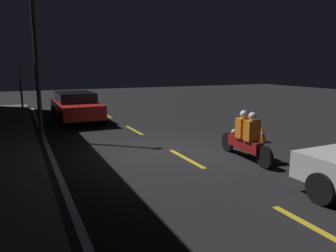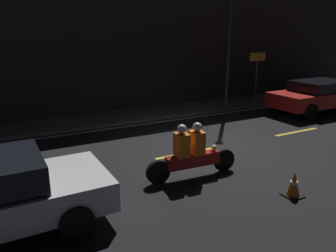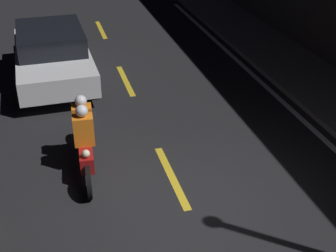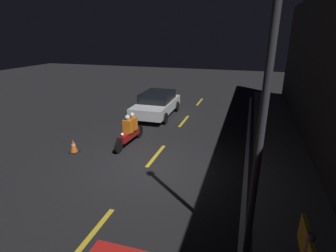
{
  "view_description": "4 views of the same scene",
  "coord_description": "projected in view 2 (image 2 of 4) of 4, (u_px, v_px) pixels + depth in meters",
  "views": [
    {
      "loc": [
        -8.81,
        4.15,
        2.56
      ],
      "look_at": [
        -0.33,
        0.25,
        0.83
      ],
      "focal_mm": 35.0,
      "sensor_mm": 36.0,
      "label": 1
    },
    {
      "loc": [
        -5.61,
        -7.6,
        3.38
      ],
      "look_at": [
        -1.48,
        0.25,
        0.82
      ],
      "focal_mm": 35.0,
      "sensor_mm": 36.0,
      "label": 2
    },
    {
      "loc": [
        5.73,
        -1.91,
        4.98
      ],
      "look_at": [
        -1.15,
        -0.03,
        0.98
      ],
      "focal_mm": 50.0,
      "sensor_mm": 36.0,
      "label": 3
    },
    {
      "loc": [
        7.72,
        3.23,
        4.51
      ],
      "look_at": [
        -1.13,
        0.45,
        1.24
      ],
      "focal_mm": 28.0,
      "sensor_mm": 36.0,
      "label": 4
    }
  ],
  "objects": [
    {
      "name": "building_front",
      "position": [
        138.0,
        38.0,
        14.0
      ],
      "size": [
        28.0,
        0.3,
        6.25
      ],
      "color": "#2D2826",
      "rests_on": "ground"
    },
    {
      "name": "lane_solid_kerb",
      "position": [
        164.0,
        121.0,
        12.81
      ],
      "size": [
        25.2,
        0.14,
        0.01
      ],
      "color": "silver",
      "rests_on": "ground"
    },
    {
      "name": "shop_sign",
      "position": [
        257.0,
        67.0,
        15.12
      ],
      "size": [
        0.9,
        0.08,
        2.4
      ],
      "color": "#4C4C51",
      "rests_on": "raised_curb"
    },
    {
      "name": "taxi_red",
      "position": [
        316.0,
        95.0,
        14.12
      ],
      "size": [
        4.2,
        1.95,
        1.36
      ],
      "rotation": [
        0.0,
        0.0,
        3.16
      ],
      "color": "red",
      "rests_on": "ground"
    },
    {
      "name": "lane_dash_d",
      "position": [
        297.0,
        132.0,
        11.47
      ],
      "size": [
        2.0,
        0.14,
        0.01
      ],
      "color": "gold",
      "rests_on": "ground"
    },
    {
      "name": "motorcycle",
      "position": [
        191.0,
        153.0,
        7.71
      ],
      "size": [
        2.36,
        0.4,
        1.36
      ],
      "rotation": [
        0.0,
        0.0,
        -0.06
      ],
      "color": "black",
      "rests_on": "ground"
    },
    {
      "name": "traffic_cone_near",
      "position": [
        294.0,
        185.0,
        6.92
      ],
      "size": [
        0.38,
        0.38,
        0.55
      ],
      "color": "black",
      "rests_on": "ground"
    },
    {
      "name": "raised_curb",
      "position": [
        150.0,
        113.0,
        13.86
      ],
      "size": [
        28.0,
        2.02,
        0.12
      ],
      "color": "#605B56",
      "rests_on": "ground"
    },
    {
      "name": "street_lamp",
      "position": [
        229.0,
        35.0,
        13.36
      ],
      "size": [
        0.28,
        0.28,
        5.76
      ],
      "color": "#333338",
      "rests_on": "ground"
    },
    {
      "name": "ground_plane",
      "position": [
        215.0,
        148.0,
        9.91
      ],
      "size": [
        56.0,
        56.0,
        0.0
      ],
      "primitive_type": "plane",
      "color": "black"
    },
    {
      "name": "lane_dash_c",
      "position": [
        187.0,
        153.0,
        9.46
      ],
      "size": [
        2.0,
        0.14,
        0.01
      ],
      "color": "gold",
      "rests_on": "ground"
    },
    {
      "name": "lane_dash_b",
      "position": [
        17.0,
        186.0,
        7.45
      ],
      "size": [
        2.0,
        0.14,
        0.01
      ],
      "color": "gold",
      "rests_on": "ground"
    }
  ]
}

